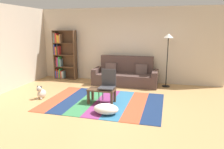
{
  "coord_description": "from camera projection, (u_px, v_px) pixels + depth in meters",
  "views": [
    {
      "loc": [
        1.52,
        -5.16,
        1.98
      ],
      "look_at": [
        -0.03,
        0.65,
        0.65
      ],
      "focal_mm": 33.85,
      "sensor_mm": 36.0,
      "label": 1
    }
  ],
  "objects": [
    {
      "name": "ground_plane",
      "position": [
        107.0,
        103.0,
        5.68
      ],
      "size": [
        14.0,
        14.0,
        0.0
      ],
      "primitive_type": "plane",
      "color": "tan"
    },
    {
      "name": "back_wall",
      "position": [
        126.0,
        45.0,
        7.79
      ],
      "size": [
        6.8,
        0.1,
        2.7
      ],
      "primitive_type": "cube",
      "color": "beige",
      "rests_on": "ground_plane"
    },
    {
      "name": "left_wall",
      "position": [
        14.0,
        47.0,
        6.95
      ],
      "size": [
        0.1,
        5.5,
        2.7
      ],
      "primitive_type": "cube",
      "color": "beige",
      "rests_on": "ground_plane"
    },
    {
      "name": "rug",
      "position": [
        104.0,
        102.0,
        5.75
      ],
      "size": [
        3.15,
        2.23,
        0.01
      ],
      "color": "#C64C2D",
      "rests_on": "ground_plane"
    },
    {
      "name": "couch",
      "position": [
        125.0,
        75.0,
        7.49
      ],
      "size": [
        2.26,
        0.8,
        1.0
      ],
      "color": "#4C3833",
      "rests_on": "ground_plane"
    },
    {
      "name": "bookshelf",
      "position": [
        63.0,
        56.0,
        8.29
      ],
      "size": [
        0.9,
        0.28,
        1.89
      ],
      "color": "brown",
      "rests_on": "ground_plane"
    },
    {
      "name": "coffee_table",
      "position": [
        102.0,
        92.0,
        5.62
      ],
      "size": [
        0.72,
        0.41,
        0.39
      ],
      "color": "#513826",
      "rests_on": "rug"
    },
    {
      "name": "pouf",
      "position": [
        106.0,
        109.0,
        4.94
      ],
      "size": [
        0.59,
        0.43,
        0.23
      ],
      "primitive_type": "ellipsoid",
      "color": "white",
      "rests_on": "rug"
    },
    {
      "name": "dog",
      "position": [
        41.0,
        93.0,
        6.04
      ],
      "size": [
        0.22,
        0.35,
        0.4
      ],
      "color": "beige",
      "rests_on": "ground_plane"
    },
    {
      "name": "standing_lamp",
      "position": [
        168.0,
        43.0,
        6.97
      ],
      "size": [
        0.32,
        0.32,
        1.8
      ],
      "color": "black",
      "rests_on": "ground_plane"
    },
    {
      "name": "tv_remote",
      "position": [
        100.0,
        88.0,
        5.66
      ],
      "size": [
        0.07,
        0.16,
        0.02
      ],
      "primitive_type": "cube",
      "rotation": [
        0.0,
        0.0,
        -0.19
      ],
      "color": "black",
      "rests_on": "coffee_table"
    },
    {
      "name": "folding_chair",
      "position": [
        108.0,
        83.0,
        5.64
      ],
      "size": [
        0.4,
        0.4,
        0.9
      ],
      "rotation": [
        0.0,
        0.0,
        -0.42
      ],
      "color": "#38383D",
      "rests_on": "ground_plane"
    }
  ]
}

